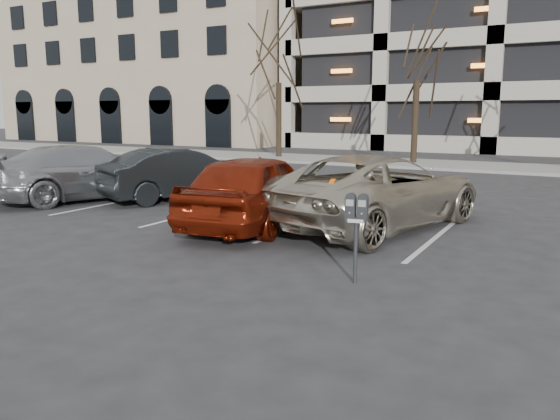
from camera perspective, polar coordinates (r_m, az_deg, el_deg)
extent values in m
plane|color=#28282B|center=(9.63, 5.30, -4.09)|extent=(140.00, 140.00, 0.00)
cube|color=gray|center=(24.94, 20.41, 4.26)|extent=(80.00, 4.00, 0.12)
cube|color=silver|center=(17.52, -21.98, 1.71)|extent=(0.10, 5.20, 0.00)
cube|color=silver|center=(15.45, -15.42, 1.04)|extent=(0.10, 5.20, 0.00)
cube|color=silver|center=(13.66, -6.99, 0.16)|extent=(0.10, 5.20, 0.00)
cube|color=silver|center=(12.24, 3.67, -0.96)|extent=(0.10, 5.20, 0.00)
cube|color=silver|center=(11.35, 16.55, -2.25)|extent=(0.10, 5.20, 0.00)
cube|color=tan|center=(50.20, -10.71, 15.91)|extent=(26.00, 16.00, 15.00)
cylinder|color=black|center=(28.14, -0.13, 9.27)|extent=(0.28, 0.28, 3.81)
cylinder|color=black|center=(25.47, 13.92, 8.79)|extent=(0.28, 0.28, 3.74)
cylinder|color=black|center=(7.69, 7.89, -4.37)|extent=(0.06, 0.06, 0.90)
cube|color=black|center=(7.59, 7.98, -0.93)|extent=(0.31, 0.14, 0.06)
cube|color=silver|center=(7.54, 7.88, -1.16)|extent=(0.22, 0.04, 0.05)
cube|color=gray|center=(7.50, 7.28, 0.75)|extent=(0.11, 0.02, 0.09)
cube|color=gray|center=(7.47, 8.55, 0.67)|extent=(0.11, 0.02, 0.09)
imported|color=beige|center=(11.51, 10.05, 1.99)|extent=(3.79, 5.91, 1.52)
cube|color=#F25D05|center=(10.66, 6.69, 5.55)|extent=(0.10, 0.20, 0.01)
imported|color=maroon|center=(11.44, -2.51, 2.17)|extent=(2.44, 4.76, 1.55)
imported|color=black|center=(15.23, -10.40, 3.76)|extent=(3.09, 4.53, 1.41)
imported|color=#9A9DA1|center=(15.86, -19.50, 3.74)|extent=(3.70, 5.55, 1.49)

